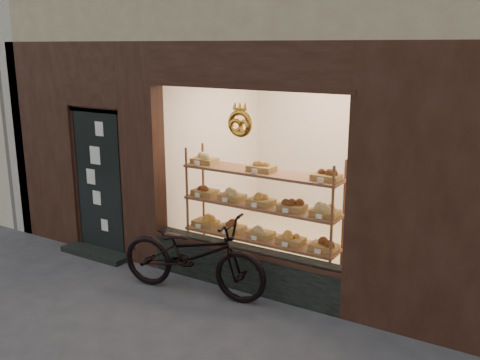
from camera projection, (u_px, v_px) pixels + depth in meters
The scene contains 3 objects.
ground at pixel (98, 356), 5.40m from camera, with size 90.00×90.00×0.00m, color #343438.
display_shelf at pixel (261, 217), 7.07m from camera, with size 2.20×0.45×1.70m.
bicycle at pixel (193, 254), 6.66m from camera, with size 0.69×1.97×1.03m, color black.
Camera 1 is at (3.74, -3.34, 3.05)m, focal length 40.00 mm.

